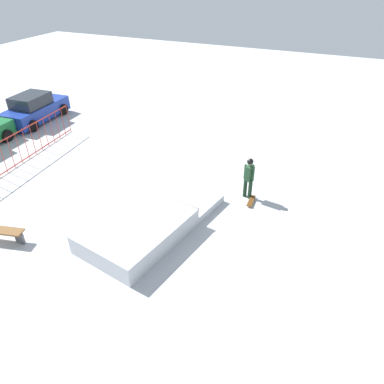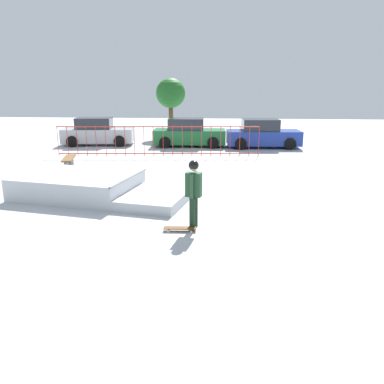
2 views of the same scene
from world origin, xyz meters
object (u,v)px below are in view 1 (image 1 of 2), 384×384
(skater, at_px, (249,175))
(park_bench, at_px, (1,232))
(parked_car_blue, at_px, (35,109))
(skateboard, at_px, (251,201))
(skate_ramp, at_px, (146,224))

(skater, distance_m, park_bench, 9.03)
(park_bench, relative_size, parked_car_blue, 0.39)
(skater, height_order, park_bench, skater)
(skateboard, height_order, parked_car_blue, parked_car_blue)
(skate_ramp, bearing_deg, skateboard, -31.23)
(skater, bearing_deg, park_bench, 142.44)
(skate_ramp, relative_size, skateboard, 7.17)
(skate_ramp, height_order, park_bench, skate_ramp)
(skater, relative_size, parked_car_blue, 0.41)
(skater, relative_size, park_bench, 1.05)
(park_bench, bearing_deg, skate_ramp, -60.68)
(park_bench, xyz_separation_m, parked_car_blue, (8.75, 6.67, 0.37))
(skate_ramp, distance_m, skateboard, 4.29)
(park_bench, bearing_deg, skateboard, -52.10)
(skateboard, xyz_separation_m, park_bench, (-5.54, 7.11, 0.28))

